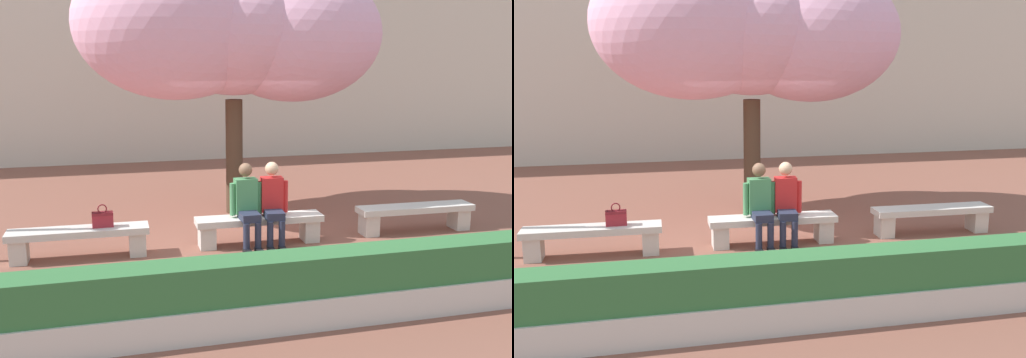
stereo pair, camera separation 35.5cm
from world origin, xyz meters
The scene contains 10 objects.
ground_plane centered at (0.00, 0.00, 0.00)m, with size 100.00×100.00×0.00m, color brown.
building_facade centered at (0.00, 10.17, 4.51)m, with size 28.00×4.00×9.02m, color beige.
stone_bench_west_end centered at (-2.71, 0.00, 0.31)m, with size 2.00×0.47×0.45m.
stone_bench_near_west centered at (0.00, 0.00, 0.31)m, with size 2.00×0.47×0.45m.
stone_bench_center centered at (2.71, 0.00, 0.31)m, with size 2.00×0.47×0.45m.
person_seated_left centered at (-0.21, -0.05, 0.70)m, with size 0.51×0.68×1.29m.
person_seated_right centered at (0.20, -0.05, 0.70)m, with size 0.51×0.71×1.29m.
handbag centered at (-2.36, 0.00, 0.58)m, with size 0.30×0.15×0.34m.
cherry_tree_main centered at (0.02, 1.92, 3.37)m, with size 5.47×3.39×4.77m.
planter_hedge_foreground centered at (0.00, -2.91, 0.39)m, with size 10.80×0.50×0.80m.
Camera 1 is at (-2.37, -8.69, 2.85)m, focal length 42.00 mm.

